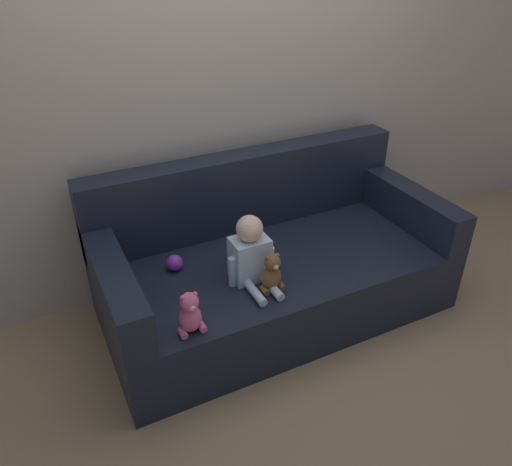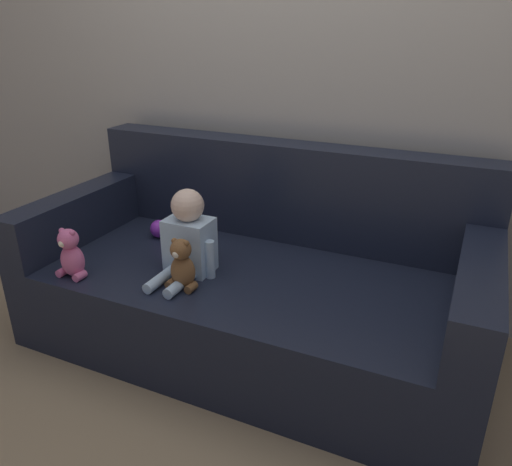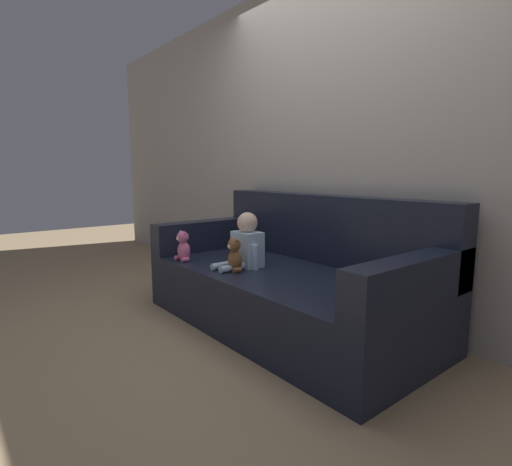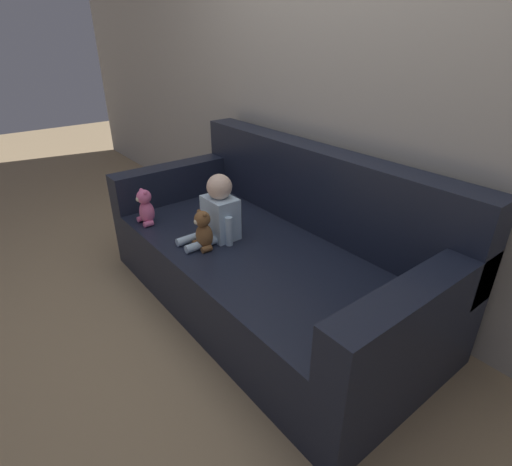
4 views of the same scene
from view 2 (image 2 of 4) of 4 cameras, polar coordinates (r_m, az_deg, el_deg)
The scene contains 7 objects.
ground_plane at distance 2.49m, azimuth -0.59°, elevation -12.23°, with size 12.00×12.00×0.00m, color #9E8460.
wall_back at distance 2.58m, azimuth 5.19°, elevation 19.86°, with size 8.00×0.05×2.60m.
couch at distance 2.39m, azimuth 0.09°, elevation -5.49°, with size 2.05×1.00×0.89m.
person_baby at distance 2.21m, azimuth -7.80°, elevation -0.61°, with size 0.27×0.34×0.38m.
teddy_bear_brown at distance 2.10m, azimuth -8.44°, elevation -3.66°, with size 0.13×0.10×0.22m.
plush_toy_side at distance 2.32m, azimuth -20.38°, elevation -2.31°, with size 0.13×0.10×0.23m.
toy_ball at distance 2.64m, azimuth -11.01°, elevation 0.49°, with size 0.09×0.09×0.09m.
Camera 2 is at (0.87, -1.84, 1.44)m, focal length 35.00 mm.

